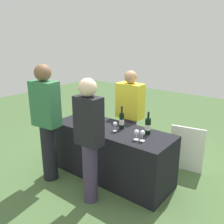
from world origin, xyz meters
TOP-DOWN VIEW (x-y plane):
  - ground_plane at (0.00, 0.00)m, footprint 12.00×12.00m
  - tasting_table at (0.00, 0.00)m, footprint 1.83×0.68m
  - wine_bottle_0 at (-0.66, 0.15)m, footprint 0.08×0.08m
  - wine_bottle_1 at (-0.56, 0.10)m, footprint 0.07×0.07m
  - wine_bottle_2 at (-0.46, 0.09)m, footprint 0.07×0.07m
  - wine_bottle_3 at (0.12, 0.08)m, footprint 0.07×0.07m
  - wine_bottle_4 at (0.51, 0.14)m, footprint 0.08×0.08m
  - wine_glass_0 at (-0.37, -0.06)m, footprint 0.07×0.07m
  - wine_glass_1 at (-0.08, -0.14)m, footprint 0.07×0.07m
  - wine_glass_2 at (0.10, -0.06)m, footprint 0.06×0.06m
  - wine_glass_3 at (0.50, -0.13)m, footprint 0.07×0.07m
  - wine_glass_4 at (0.58, -0.11)m, footprint 0.07×0.07m
  - server_pouring at (-0.11, 0.63)m, footprint 0.44×0.24m
  - guest_0 at (-0.70, -0.61)m, footprint 0.42×0.26m
  - guest_1 at (0.13, -0.63)m, footprint 0.34×0.22m
  - menu_board at (0.82, 0.87)m, footprint 0.52×0.12m

SIDE VIEW (x-z plane):
  - ground_plane at x=0.00m, z-range 0.00..0.00m
  - menu_board at x=0.82m, z-range 0.00..0.73m
  - tasting_table at x=0.00m, z-range 0.00..0.79m
  - server_pouring at x=-0.11m, z-range 0.05..1.60m
  - wine_glass_1 at x=-0.08m, z-range 0.81..0.95m
  - wine_glass_3 at x=0.50m, z-range 0.82..0.95m
  - wine_glass_2 at x=0.10m, z-range 0.82..0.95m
  - wine_glass_0 at x=-0.37m, z-range 0.82..0.96m
  - wine_glass_4 at x=0.58m, z-range 0.82..0.96m
  - wine_bottle_1 at x=-0.56m, z-range 0.74..1.05m
  - wine_bottle_0 at x=-0.66m, z-range 0.74..1.05m
  - wine_bottle_4 at x=0.51m, z-range 0.74..1.06m
  - guest_1 at x=0.13m, z-range 0.09..1.71m
  - wine_bottle_2 at x=-0.46m, z-range 0.74..1.07m
  - wine_bottle_3 at x=0.12m, z-range 0.74..1.08m
  - guest_0 at x=-0.70m, z-range 0.08..1.80m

